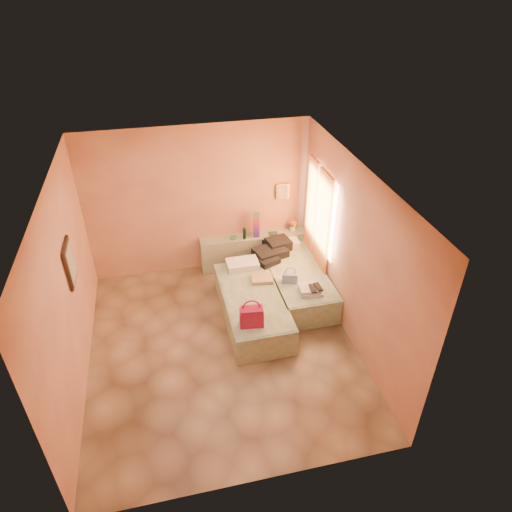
# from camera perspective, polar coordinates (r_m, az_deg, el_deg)

# --- Properties ---
(ground) EXTENTS (4.50, 4.50, 0.00)m
(ground) POSITION_cam_1_polar(r_m,az_deg,el_deg) (7.27, -4.22, -11.13)
(ground) COLOR tan
(ground) RESTS_ON ground
(room_walls) EXTENTS (4.02, 4.51, 2.81)m
(room_walls) POSITION_cam_1_polar(r_m,az_deg,el_deg) (6.65, -3.90, 3.61)
(room_walls) COLOR #EFAE7F
(room_walls) RESTS_ON ground
(headboard_ledge) EXTENTS (2.05, 0.30, 0.65)m
(headboard_ledge) POSITION_cam_1_polar(r_m,az_deg,el_deg) (8.82, -0.29, 0.77)
(headboard_ledge) COLOR #A2AE8E
(headboard_ledge) RESTS_ON ground
(bed_left) EXTENTS (0.92, 2.01, 0.50)m
(bed_left) POSITION_cam_1_polar(r_m,az_deg,el_deg) (7.56, -0.45, -6.32)
(bed_left) COLOR beige
(bed_left) RESTS_ON ground
(bed_right) EXTENTS (0.92, 2.01, 0.50)m
(bed_right) POSITION_cam_1_polar(r_m,az_deg,el_deg) (8.15, 4.95, -3.12)
(bed_right) COLOR beige
(bed_right) RESTS_ON ground
(water_bottle) EXTENTS (0.08, 0.08, 0.22)m
(water_bottle) POSITION_cam_1_polar(r_m,az_deg,el_deg) (8.49, -1.44, 2.81)
(water_bottle) COLOR #153C24
(water_bottle) RESTS_ON headboard_ledge
(rainbow_box) EXTENTS (0.12, 0.12, 0.49)m
(rainbow_box) POSITION_cam_1_polar(r_m,az_deg,el_deg) (8.51, 0.04, 3.92)
(rainbow_box) COLOR #AC1541
(rainbow_box) RESTS_ON headboard_ledge
(small_dish) EXTENTS (0.14, 0.14, 0.03)m
(small_dish) POSITION_cam_1_polar(r_m,az_deg,el_deg) (8.55, -2.82, 2.28)
(small_dish) COLOR #4A885B
(small_dish) RESTS_ON headboard_ledge
(green_book) EXTENTS (0.16, 0.12, 0.03)m
(green_book) POSITION_cam_1_polar(r_m,az_deg,el_deg) (8.69, 2.16, 2.84)
(green_book) COLOR #274935
(green_book) RESTS_ON headboard_ledge
(flower_vase) EXTENTS (0.23, 0.23, 0.24)m
(flower_vase) POSITION_cam_1_polar(r_m,az_deg,el_deg) (8.79, 4.63, 3.93)
(flower_vase) COLOR white
(flower_vase) RESTS_ON headboard_ledge
(magenta_handbag) EXTENTS (0.37, 0.24, 0.33)m
(magenta_handbag) POSITION_cam_1_polar(r_m,az_deg,el_deg) (6.75, -0.56, -7.51)
(magenta_handbag) COLOR #AC1541
(magenta_handbag) RESTS_ON bed_left
(khaki_garment) EXTENTS (0.40, 0.34, 0.06)m
(khaki_garment) POSITION_cam_1_polar(r_m,az_deg,el_deg) (7.70, 0.78, -2.84)
(khaki_garment) COLOR tan
(khaki_garment) RESTS_ON bed_left
(clothes_pile) EXTENTS (0.76, 0.76, 0.19)m
(clothes_pile) POSITION_cam_1_polar(r_m,az_deg,el_deg) (8.30, 2.16, 0.62)
(clothes_pile) COLOR black
(clothes_pile) RESTS_ON bed_right
(blue_handbag) EXTENTS (0.28, 0.18, 0.17)m
(blue_handbag) POSITION_cam_1_polar(r_m,az_deg,el_deg) (7.65, 4.27, -2.73)
(blue_handbag) COLOR #3A4C8D
(blue_handbag) RESTS_ON bed_right
(towel_stack) EXTENTS (0.38, 0.34, 0.10)m
(towel_stack) POSITION_cam_1_polar(r_m,az_deg,el_deg) (7.47, 6.89, -4.23)
(towel_stack) COLOR silver
(towel_stack) RESTS_ON bed_right
(sandal_pair) EXTENTS (0.18, 0.23, 0.02)m
(sandal_pair) POSITION_cam_1_polar(r_m,az_deg,el_deg) (7.42, 7.47, -3.97)
(sandal_pair) COLOR black
(sandal_pair) RESTS_ON towel_stack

